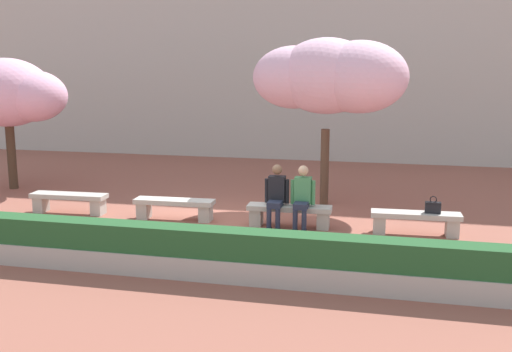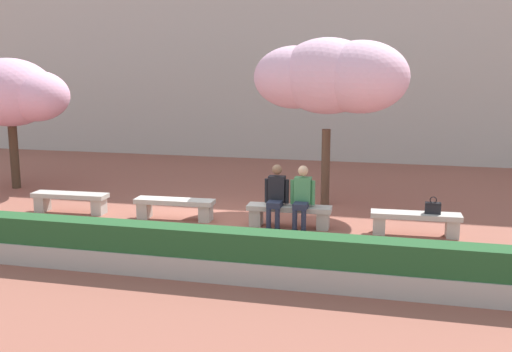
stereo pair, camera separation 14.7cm
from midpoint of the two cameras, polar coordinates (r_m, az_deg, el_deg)
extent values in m
plane|color=#8E5142|center=(12.72, -2.76, -4.50)|extent=(100.00, 100.00, 0.00)
cube|color=#B7B2A8|center=(22.82, 4.82, 14.92)|extent=(28.00, 4.00, 10.08)
cube|color=#ADA89E|center=(14.12, -17.69, -1.80)|extent=(1.75, 0.49, 0.10)
cube|color=#ADA89E|center=(14.51, -20.06, -2.53)|extent=(0.25, 0.35, 0.35)
cube|color=#ADA89E|center=(13.85, -15.09, -2.85)|extent=(0.25, 0.35, 0.35)
cube|color=#ADA89E|center=(13.02, -8.11, -2.43)|extent=(1.75, 0.49, 0.10)
cube|color=#ADA89E|center=(13.31, -10.93, -3.22)|extent=(0.25, 0.35, 0.35)
cube|color=#ADA89E|center=(12.86, -5.15, -3.55)|extent=(0.25, 0.35, 0.35)
cube|color=#ADA89E|center=(12.34, 2.86, -3.06)|extent=(1.75, 0.49, 0.10)
cube|color=#ADA89E|center=(12.51, -0.31, -3.92)|extent=(0.25, 0.35, 0.35)
cube|color=#ADA89E|center=(12.32, 6.07, -4.20)|extent=(0.25, 0.35, 0.35)
cube|color=#ADA89E|center=(12.15, 14.65, -3.61)|extent=(1.75, 0.49, 0.10)
cube|color=#ADA89E|center=(12.18, 11.32, -4.53)|extent=(0.25, 0.35, 0.35)
cube|color=#ADA89E|center=(12.28, 17.85, -4.72)|extent=(0.25, 0.35, 0.35)
cube|color=black|center=(12.10, 0.83, -5.13)|extent=(0.10, 0.22, 0.06)
cylinder|color=#23283D|center=(12.10, 0.89, -4.10)|extent=(0.10, 0.10, 0.42)
cube|color=black|center=(12.07, 1.68, -5.18)|extent=(0.10, 0.22, 0.06)
cylinder|color=#23283D|center=(12.07, 1.73, -4.14)|extent=(0.10, 0.10, 0.42)
cube|color=#23283D|center=(12.19, 1.48, -2.68)|extent=(0.29, 0.41, 0.12)
cube|color=black|center=(12.34, 1.68, -1.23)|extent=(0.34, 0.23, 0.54)
sphere|color=brown|center=(12.27, 1.69, 0.62)|extent=(0.21, 0.21, 0.21)
cylinder|color=black|center=(12.37, 0.70, -1.39)|extent=(0.09, 0.09, 0.50)
cylinder|color=black|center=(12.30, 2.62, -1.48)|extent=(0.09, 0.09, 0.50)
cube|color=black|center=(12.00, 3.33, -5.28)|extent=(0.10, 0.22, 0.06)
cylinder|color=#23283D|center=(12.00, 3.39, -4.24)|extent=(0.10, 0.10, 0.42)
cube|color=black|center=(11.97, 4.18, -5.33)|extent=(0.10, 0.22, 0.06)
cylinder|color=#23283D|center=(11.98, 4.24, -4.29)|extent=(0.10, 0.10, 0.42)
cube|color=#23283D|center=(12.10, 3.98, -2.81)|extent=(0.28, 0.40, 0.12)
cube|color=#428451|center=(12.25, 4.16, -1.35)|extent=(0.34, 0.22, 0.54)
sphere|color=tan|center=(12.17, 4.19, 0.52)|extent=(0.21, 0.21, 0.21)
cylinder|color=#428451|center=(12.27, 3.17, -1.51)|extent=(0.09, 0.09, 0.50)
cylinder|color=#428451|center=(12.21, 5.12, -1.60)|extent=(0.09, 0.09, 0.50)
cube|color=black|center=(12.16, 16.16, -2.90)|extent=(0.30, 0.14, 0.22)
cube|color=black|center=(12.13, 16.18, -2.49)|extent=(0.30, 0.15, 0.04)
torus|color=black|center=(12.12, 16.20, -2.17)|extent=(0.14, 0.02, 0.14)
cylinder|color=#513828|center=(14.29, 6.26, 0.85)|extent=(0.20, 0.20, 1.81)
ellipsoid|color=#EFB7D1|center=(14.08, 6.44, 9.45)|extent=(2.33, 2.20, 1.75)
ellipsoid|color=#EFB7D1|center=(14.24, 3.36, 9.37)|extent=(1.95, 1.81, 1.46)
ellipsoid|color=#EFB7D1|center=(13.92, 9.55, 9.29)|extent=(2.19, 2.15, 1.64)
cylinder|color=#473323|center=(17.36, -22.47, 1.67)|extent=(0.23, 0.23, 1.71)
ellipsoid|color=#EAA8C6|center=(17.20, -22.88, 7.34)|extent=(2.39, 2.23, 1.79)
ellipsoid|color=#EAA8C6|center=(16.83, -20.73, 7.14)|extent=(1.79, 1.71, 1.34)
cube|color=#ADA89E|center=(9.73, -8.09, -8.28)|extent=(12.70, 0.50, 0.36)
cube|color=#235128|center=(9.61, -8.15, -6.02)|extent=(12.60, 0.44, 0.44)
camera|label=1|loc=(0.07, -90.34, -0.06)|focal=42.00mm
camera|label=2|loc=(0.07, 89.66, 0.06)|focal=42.00mm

